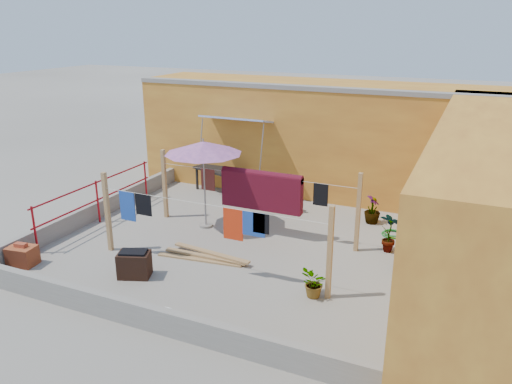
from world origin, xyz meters
TOP-DOWN VIEW (x-y plane):
  - ground at (0.00, 0.00)m, footprint 80.00×80.00m
  - wall_back at (0.50, 4.69)m, footprint 11.00×3.27m
  - wall_right at (5.20, 0.00)m, footprint 2.40×9.00m
  - parapet_front at (0.00, -3.58)m, footprint 8.30×0.16m
  - parapet_left at (-4.08, 0.00)m, footprint 0.16×7.30m
  - red_railing at (-3.85, -0.20)m, footprint 0.05×4.20m
  - clothesline_rig at (0.16, 0.56)m, footprint 5.09×2.35m
  - patio_umbrella at (-1.24, 0.65)m, footprint 2.39×2.39m
  - outdoor_table at (-2.20, 3.20)m, footprint 1.70×1.21m
  - brick_stack at (-3.70, -2.73)m, footprint 0.61×0.49m
  - lumber_pile at (-0.35, -0.94)m, footprint 2.07×0.59m
  - brazier at (-1.24, -2.19)m, footprint 0.72×0.60m
  - white_basin at (0.08, -3.20)m, footprint 0.44×0.44m
  - water_jug_a at (3.70, 1.70)m, footprint 0.21×0.21m
  - water_jug_b at (3.70, 2.11)m, footprint 0.21×0.21m
  - green_hose at (3.10, 2.00)m, footprint 0.51×0.51m
  - plant_back_a at (0.00, 2.46)m, footprint 0.96×0.91m
  - plant_back_b at (2.48, 2.57)m, footprint 0.47×0.47m
  - plant_right_a at (3.17, 1.04)m, footprint 0.57×0.48m
  - plant_right_b at (3.62, 0.30)m, footprint 0.44×0.49m
  - plant_right_c at (2.26, -1.51)m, footprint 0.49×0.55m

SIDE VIEW (x-z plane):
  - ground at x=0.00m, z-range 0.00..0.00m
  - green_hose at x=3.10m, z-range 0.00..0.07m
  - white_basin at x=0.08m, z-range 0.00..0.08m
  - lumber_pile at x=-0.35m, z-range 0.00..0.12m
  - water_jug_a at x=3.70m, z-range -0.02..0.31m
  - water_jug_b at x=3.70m, z-range -0.02..0.31m
  - brick_stack at x=-3.70m, z-range -0.03..0.45m
  - parapet_front at x=0.00m, z-range 0.00..0.44m
  - parapet_left at x=-4.08m, z-range 0.00..0.44m
  - brazier at x=-1.24m, z-range -0.01..0.55m
  - plant_right_c at x=2.26m, z-range 0.00..0.56m
  - plant_back_b at x=2.48m, z-range 0.00..0.72m
  - plant_right_b at x=3.62m, z-range 0.00..0.75m
  - plant_back_a at x=0.00m, z-range 0.00..0.82m
  - plant_right_a at x=3.17m, z-range 0.00..0.93m
  - outdoor_table at x=-2.20m, z-range 0.29..1.01m
  - red_railing at x=-3.85m, z-range 0.17..1.27m
  - clothesline_rig at x=0.16m, z-range 0.15..1.95m
  - wall_right at x=5.20m, z-range 0.00..3.20m
  - wall_back at x=0.50m, z-range 0.00..3.21m
  - patio_umbrella at x=-1.24m, z-range 0.89..3.12m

